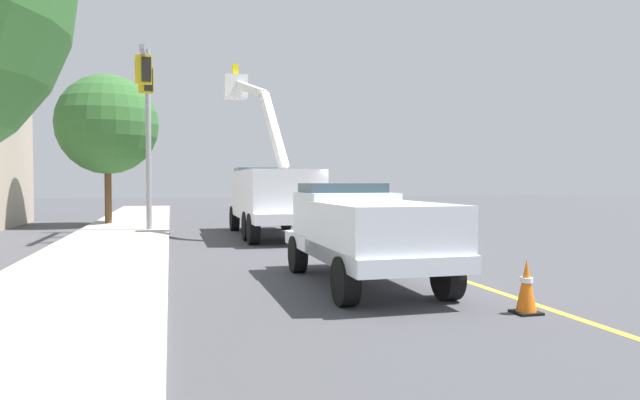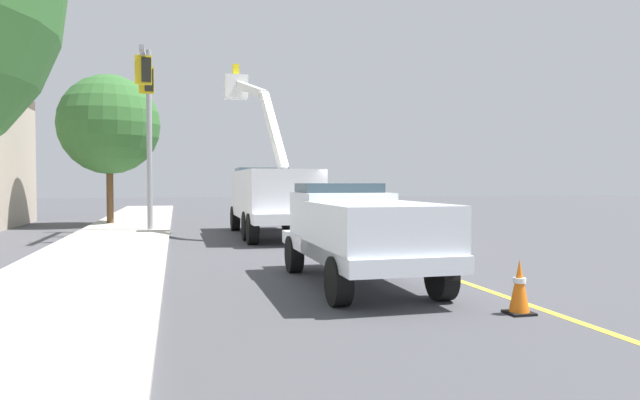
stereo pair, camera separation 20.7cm
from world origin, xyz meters
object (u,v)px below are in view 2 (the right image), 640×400
utility_bucket_truck (271,194)px  traffic_cone_mid_rear (299,219)px  passing_minivan (339,202)px  traffic_cone_leading (519,287)px  service_pickup_truck (359,230)px  traffic_cone_mid_front (366,238)px  traffic_signal_mast (148,108)px

utility_bucket_truck → traffic_cone_mid_rear: bearing=-27.3°
passing_minivan → traffic_cone_leading: bearing=171.4°
service_pickup_truck → traffic_cone_mid_rear: (14.55, -1.80, -0.72)m
traffic_cone_leading → traffic_cone_mid_front: (8.81, -0.41, -0.06)m
passing_minivan → traffic_cone_leading: 22.72m
traffic_signal_mast → service_pickup_truck: bearing=-159.0°
traffic_cone_mid_front → traffic_signal_mast: 10.45m
service_pickup_truck → traffic_cone_leading: size_ratio=6.47×
utility_bucket_truck → passing_minivan: size_ratio=1.71×
service_pickup_truck → traffic_cone_mid_rear: size_ratio=6.92×
utility_bucket_truck → traffic_cone_mid_front: 5.71m
service_pickup_truck → traffic_signal_mast: bearing=21.0°
utility_bucket_truck → traffic_signal_mast: (1.34, 4.61, 3.36)m
traffic_cone_leading → traffic_cone_mid_rear: (17.61, -0.12, -0.03)m
utility_bucket_truck → service_pickup_truck: (-10.88, -0.09, -0.49)m
passing_minivan → traffic_cone_mid_front: bearing=167.6°
service_pickup_truck → traffic_signal_mast: traffic_signal_mast is taller
traffic_cone_mid_rear → traffic_signal_mast: traffic_signal_mast is taller
service_pickup_truck → traffic_cone_mid_rear: bearing=-7.1°
traffic_signal_mast → traffic_cone_leading: bearing=-157.3°
traffic_cone_leading → traffic_signal_mast: (15.28, 6.38, 4.54)m
utility_bucket_truck → traffic_cone_mid_rear: utility_bucket_truck is taller
traffic_cone_mid_rear → traffic_signal_mast: 8.28m
service_pickup_truck → traffic_cone_mid_rear: service_pickup_truck is taller
traffic_cone_leading → traffic_cone_mid_front: traffic_cone_leading is taller
passing_minivan → traffic_signal_mast: 12.79m
traffic_cone_leading → traffic_cone_mid_rear: 17.61m
utility_bucket_truck → traffic_signal_mast: bearing=73.8°
traffic_signal_mast → utility_bucket_truck: bearing=-106.2°
traffic_cone_mid_front → utility_bucket_truck: bearing=23.0°
traffic_cone_leading → traffic_cone_mid_rear: size_ratio=1.07×
service_pickup_truck → passing_minivan: size_ratio=1.17×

